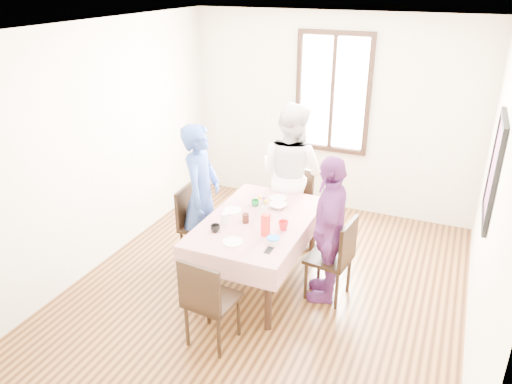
# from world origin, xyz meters

# --- Properties ---
(ground) EXTENTS (4.50, 4.50, 0.00)m
(ground) POSITION_xyz_m (0.00, 0.00, 0.00)
(ground) COLOR #321B0D
(ground) RESTS_ON ground
(back_wall) EXTENTS (4.00, 0.00, 4.00)m
(back_wall) POSITION_xyz_m (0.00, 2.25, 1.35)
(back_wall) COLOR beige
(back_wall) RESTS_ON ground
(right_wall) EXTENTS (0.00, 4.50, 4.50)m
(right_wall) POSITION_xyz_m (2.00, 0.00, 1.35)
(right_wall) COLOR beige
(right_wall) RESTS_ON ground
(window_frame) EXTENTS (1.02, 0.06, 1.62)m
(window_frame) POSITION_xyz_m (0.00, 2.23, 1.65)
(window_frame) COLOR black
(window_frame) RESTS_ON back_wall
(window_pane) EXTENTS (0.90, 0.02, 1.50)m
(window_pane) POSITION_xyz_m (0.00, 2.24, 1.65)
(window_pane) COLOR white
(window_pane) RESTS_ON back_wall
(art_poster) EXTENTS (0.04, 0.76, 0.96)m
(art_poster) POSITION_xyz_m (1.98, 0.30, 1.55)
(art_poster) COLOR red
(art_poster) RESTS_ON right_wall
(dining_table) EXTENTS (0.93, 1.52, 0.75)m
(dining_table) POSITION_xyz_m (-0.15, 0.02, 0.38)
(dining_table) COLOR black
(dining_table) RESTS_ON ground
(tablecloth) EXTENTS (1.05, 1.64, 0.01)m
(tablecloth) POSITION_xyz_m (-0.15, 0.02, 0.76)
(tablecloth) COLOR #630006
(tablecloth) RESTS_ON dining_table
(chair_left) EXTENTS (0.44, 0.44, 0.91)m
(chair_left) POSITION_xyz_m (-0.92, 0.17, 0.46)
(chair_left) COLOR black
(chair_left) RESTS_ON ground
(chair_right) EXTENTS (0.47, 0.47, 0.91)m
(chair_right) POSITION_xyz_m (0.62, 0.07, 0.46)
(chair_right) COLOR black
(chair_right) RESTS_ON ground
(chair_far) EXTENTS (0.48, 0.48, 0.91)m
(chair_far) POSITION_xyz_m (-0.15, 1.07, 0.46)
(chair_far) COLOR black
(chair_far) RESTS_ON ground
(chair_near) EXTENTS (0.46, 0.46, 0.91)m
(chair_near) POSITION_xyz_m (-0.15, -1.02, 0.46)
(chair_near) COLOR black
(chair_near) RESTS_ON ground
(person_left) EXTENTS (0.49, 0.67, 1.67)m
(person_left) POSITION_xyz_m (-0.90, 0.17, 0.84)
(person_left) COLOR #2B448B
(person_left) RESTS_ON ground
(person_far) EXTENTS (1.03, 0.90, 1.77)m
(person_far) POSITION_xyz_m (-0.15, 1.05, 0.89)
(person_far) COLOR white
(person_far) RESTS_ON ground
(person_right) EXTENTS (0.55, 0.97, 1.56)m
(person_right) POSITION_xyz_m (0.60, 0.07, 0.78)
(person_right) COLOR #642969
(person_right) RESTS_ON ground
(mug_black) EXTENTS (0.13, 0.13, 0.08)m
(mug_black) POSITION_xyz_m (-0.44, -0.38, 0.80)
(mug_black) COLOR black
(mug_black) RESTS_ON tablecloth
(mug_flag) EXTENTS (0.15, 0.15, 0.10)m
(mug_flag) POSITION_xyz_m (0.17, -0.08, 0.81)
(mug_flag) COLOR red
(mug_flag) RESTS_ON tablecloth
(mug_green) EXTENTS (0.09, 0.09, 0.07)m
(mug_green) POSITION_xyz_m (-0.31, 0.32, 0.80)
(mug_green) COLOR #0C7226
(mug_green) RESTS_ON tablecloth
(serving_bowl) EXTENTS (0.22, 0.22, 0.05)m
(serving_bowl) POSITION_xyz_m (-0.06, 0.38, 0.79)
(serving_bowl) COLOR white
(serving_bowl) RESTS_ON tablecloth
(juice_carton) EXTENTS (0.07, 0.07, 0.23)m
(juice_carton) POSITION_xyz_m (0.05, -0.25, 0.88)
(juice_carton) COLOR red
(juice_carton) RESTS_ON tablecloth
(butter_tub) EXTENTS (0.11, 0.11, 0.06)m
(butter_tub) POSITION_xyz_m (0.18, -0.38, 0.79)
(butter_tub) COLOR white
(butter_tub) RESTS_ON tablecloth
(jam_jar) EXTENTS (0.07, 0.07, 0.10)m
(jam_jar) POSITION_xyz_m (-0.24, -0.09, 0.81)
(jam_jar) COLOR black
(jam_jar) RESTS_ON tablecloth
(drinking_glass) EXTENTS (0.08, 0.08, 0.11)m
(drinking_glass) POSITION_xyz_m (-0.43, -0.19, 0.82)
(drinking_glass) COLOR silver
(drinking_glass) RESTS_ON tablecloth
(smartphone) EXTENTS (0.06, 0.12, 0.01)m
(smartphone) POSITION_xyz_m (0.19, -0.51, 0.77)
(smartphone) COLOR black
(smartphone) RESTS_ON tablecloth
(flower_vase) EXTENTS (0.07, 0.07, 0.13)m
(flower_vase) POSITION_xyz_m (-0.12, 0.09, 0.83)
(flower_vase) COLOR silver
(flower_vase) RESTS_ON tablecloth
(plate_left) EXTENTS (0.20, 0.20, 0.01)m
(plate_left) POSITION_xyz_m (-0.49, 0.11, 0.77)
(plate_left) COLOR white
(plate_left) RESTS_ON tablecloth
(plate_far) EXTENTS (0.20, 0.20, 0.01)m
(plate_far) POSITION_xyz_m (-0.15, 0.60, 0.77)
(plate_far) COLOR white
(plate_far) RESTS_ON tablecloth
(plate_near) EXTENTS (0.20, 0.20, 0.01)m
(plate_near) POSITION_xyz_m (-0.19, -0.51, 0.77)
(plate_near) COLOR white
(plate_near) RESTS_ON tablecloth
(butter_lid) EXTENTS (0.12, 0.12, 0.01)m
(butter_lid) POSITION_xyz_m (0.18, -0.38, 0.82)
(butter_lid) COLOR blue
(butter_lid) RESTS_ON butter_tub
(flower_bunch) EXTENTS (0.09, 0.09, 0.10)m
(flower_bunch) POSITION_xyz_m (-0.12, 0.09, 0.95)
(flower_bunch) COLOR yellow
(flower_bunch) RESTS_ON flower_vase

